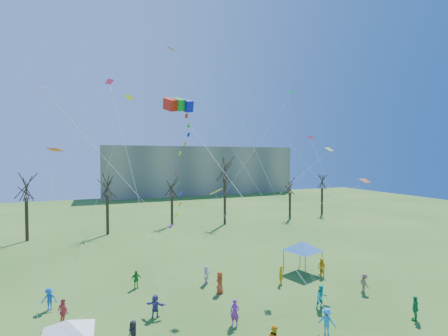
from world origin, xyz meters
name	(u,v)px	position (x,y,z in m)	size (l,w,h in m)	color
distant_building	(200,170)	(22.00, 82.00, 7.50)	(60.00, 14.00, 15.00)	gray
bare_tree_row	(173,185)	(2.70, 36.09, 7.08)	(69.05, 8.18, 12.29)	black
big_box_kite	(185,171)	(-3.57, 5.03, 10.83)	(4.16, 6.02, 17.29)	red
canopy_tent_white	(67,328)	(-10.44, 4.06, 2.42)	(3.81, 3.81, 2.86)	#3F3F44
canopy_tent_blue	(303,246)	(10.54, 11.55, 2.66)	(4.02, 4.02, 3.14)	#3F3F44
festival_crowd	(219,304)	(-0.57, 6.57, 0.86)	(26.39, 14.36, 1.86)	red
small_kites_aloft	(218,132)	(0.86, 10.56, 13.88)	(27.70, 19.30, 34.32)	#FF3A0D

